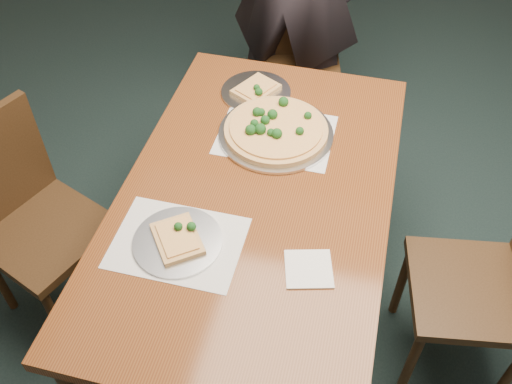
% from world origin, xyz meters
% --- Properties ---
extents(ground, '(8.00, 8.00, 0.00)m').
position_xyz_m(ground, '(0.00, 0.00, 0.00)').
color(ground, black).
rests_on(ground, ground).
extents(dining_table, '(0.90, 1.50, 0.75)m').
position_xyz_m(dining_table, '(-0.38, -0.08, 0.66)').
color(dining_table, '#542810').
rests_on(dining_table, ground).
extents(chair_far, '(0.50, 0.50, 0.91)m').
position_xyz_m(chair_far, '(-0.45, 1.08, 0.52)').
color(chair_far, black).
rests_on(chair_far, ground).
extents(chair_left, '(0.54, 0.54, 0.91)m').
position_xyz_m(chair_left, '(-1.25, -0.19, 0.52)').
color(chair_left, black).
rests_on(chair_left, ground).
extents(chair_right, '(0.48, 0.48, 0.91)m').
position_xyz_m(chair_right, '(0.48, -0.08, 0.52)').
color(chair_right, black).
rests_on(chair_right, ground).
extents(placemat_main, '(0.42, 0.32, 0.00)m').
position_xyz_m(placemat_main, '(-0.38, 0.22, 0.75)').
color(placemat_main, white).
rests_on(placemat_main, dining_table).
extents(placemat_near, '(0.40, 0.30, 0.00)m').
position_xyz_m(placemat_near, '(-0.56, -0.35, 0.75)').
color(placemat_near, white).
rests_on(placemat_near, dining_table).
extents(pizza_pan, '(0.43, 0.43, 0.07)m').
position_xyz_m(pizza_pan, '(-0.38, 0.22, 0.77)').
color(pizza_pan, silver).
rests_on(pizza_pan, dining_table).
extents(slice_plate_near, '(0.28, 0.28, 0.06)m').
position_xyz_m(slice_plate_near, '(-0.56, -0.35, 0.76)').
color(slice_plate_near, silver).
rests_on(slice_plate_near, dining_table).
extents(slice_plate_far, '(0.28, 0.28, 0.06)m').
position_xyz_m(slice_plate_far, '(-0.51, 0.44, 0.76)').
color(slice_plate_far, silver).
rests_on(slice_plate_far, dining_table).
extents(napkin, '(0.17, 0.17, 0.01)m').
position_xyz_m(napkin, '(-0.15, -0.35, 0.75)').
color(napkin, white).
rests_on(napkin, dining_table).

